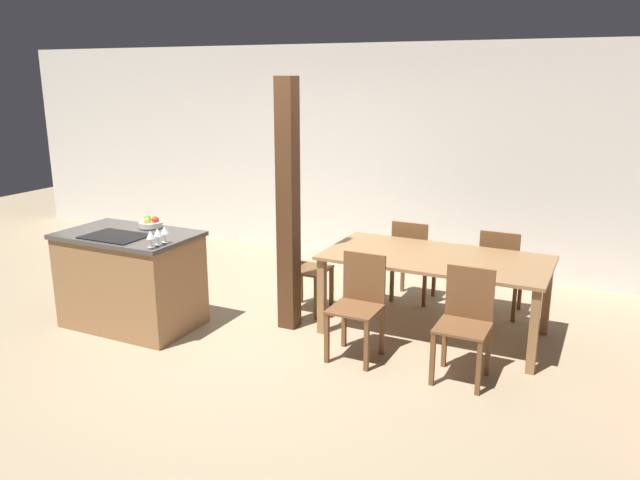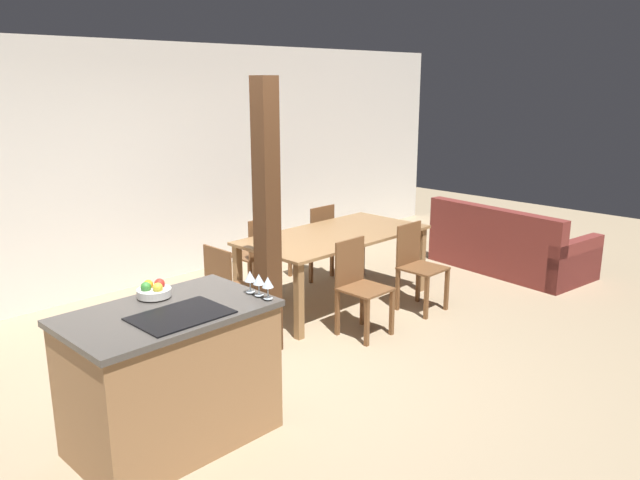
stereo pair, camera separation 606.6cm
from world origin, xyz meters
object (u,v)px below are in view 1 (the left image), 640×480
Objects in this scene: dining_chair_near_right at (465,321)px; kitchen_island at (131,279)px; dining_chair_far_right at (500,270)px; fruit_bowl at (151,223)px; dining_chair_far_left at (412,259)px; wine_glass_middle at (158,233)px; dining_table at (436,265)px; dining_chair_near_left at (358,304)px; wine_glass_near at (150,235)px; dining_chair_head_end at (302,266)px; timber_post at (288,207)px; wine_glass_far at (164,230)px.

kitchen_island is at bearing -174.10° from dining_chair_near_right.
fruit_bowl is at bearing 26.85° from dining_chair_far_right.
dining_chair_far_left is at bearing 121.49° from dining_chair_near_right.
wine_glass_middle reaches higher than dining_table.
dining_chair_near_left and dining_chair_far_left have the same top height.
dining_chair_near_right is at bearing 14.06° from wine_glass_near.
timber_post reaches higher than dining_chair_head_end.
dining_chair_near_right is (2.54, 0.46, -0.56)m from wine_glass_far.
kitchen_island is 8.60× the size of wine_glass_near.
dining_chair_near_right is 0.38× the size of timber_post.
wine_glass_far is at bearing 37.15° from dining_chair_far_right.
dining_chair_near_left is (-0.45, -0.73, -0.19)m from dining_table.
fruit_bowl reaches higher than dining_table.
fruit_bowl is at bearing -178.23° from dining_chair_near_left.
wine_glass_far is at bearing -38.46° from fruit_bowl.
dining_chair_far_left is 1.18m from dining_chair_head_end.
dining_chair_far_right is at bearing 26.85° from fruit_bowl.
wine_glass_far is 0.07× the size of dining_table.
dining_table is (2.58, 0.80, -0.30)m from fruit_bowl.
dining_chair_head_end is (-1.82, -0.73, 0.00)m from dining_chair_far_right.
wine_glass_middle reaches higher than dining_chair_far_right.
dining_chair_near_right is at bearing -111.97° from dining_chair_head_end.
wine_glass_middle is 2.66m from dining_chair_far_left.
fruit_bowl reaches higher than dining_chair_head_end.
wine_glass_far is 0.17× the size of dining_chair_far_left.
wine_glass_far reaches higher than dining_chair_far_right.
dining_table is 0.88m from dining_chair_near_right.
wine_glass_far reaches higher than dining_chair_far_left.
dining_chair_head_end is at bearing 38.58° from dining_chair_far_left.
fruit_bowl is at bearing -178.75° from dining_chair_near_right.
dining_table is 2.27× the size of dining_chair_near_left.
dining_table is 1.44m from timber_post.
timber_post reaches higher than dining_table.
wine_glass_middle is 1.82m from dining_chair_near_left.
fruit_bowl is at bearing 141.54° from wine_glass_far.
kitchen_island is at bearing -104.45° from fruit_bowl.
timber_post is at bearing 33.92° from dining_chair_far_right.
kitchen_island is at bearing -158.28° from dining_table.
dining_chair_near_left is at bearing -20.08° from timber_post.
fruit_bowl is (0.07, 0.25, 0.50)m from kitchen_island.
dining_chair_near_right and dining_chair_head_end have the same top height.
wine_glass_far is 1.12m from timber_post.
wine_glass_middle is 0.17× the size of dining_chair_far_left.
dining_chair_far_left is at bearing 52.07° from wine_glass_near.
dining_chair_near_right is (2.54, 0.64, -0.56)m from wine_glass_near.
timber_post is at bearing 170.04° from dining_chair_near_right.
wine_glass_near is at bearing 39.64° from dining_chair_far_right.
timber_post is at bearing 159.92° from dining_chair_near_left.
kitchen_island reaches higher than dining_chair_near_right.
dining_table is (2.09, 1.37, -0.37)m from wine_glass_near.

